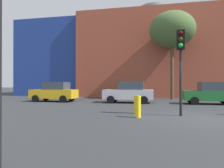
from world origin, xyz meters
name	(u,v)px	position (x,y,z in m)	size (l,w,h in m)	color
ground_plane	(200,118)	(0.00, 0.00, 0.00)	(200.00, 200.00, 0.00)	#2D3033
building_backdrop	(153,59)	(-1.82, 19.91, 5.20)	(36.62, 12.27, 12.45)	#9E4733
parked_car_0	(55,92)	(-10.30, 6.93, 0.83)	(3.87, 1.90, 1.68)	gold
parked_car_1	(129,92)	(-3.82, 6.93, 0.85)	(3.96, 1.94, 1.72)	silver
parked_car_2	(210,93)	(2.27, 6.93, 0.82)	(3.79, 1.86, 1.64)	#1E662D
traffic_light_island	(181,53)	(-0.73, 0.53, 2.91)	(0.39, 0.38, 3.96)	black
bare_tree_0	(172,30)	(-0.01, 11.74, 6.98)	(4.54, 4.54, 8.83)	brown
bollard_yellow_0	(138,107)	(-2.62, -0.29, 0.48)	(0.24, 0.24, 0.95)	yellow
bollard_yellow_2	(136,104)	(-2.79, 1.00, 0.45)	(0.24, 0.24, 0.90)	yellow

